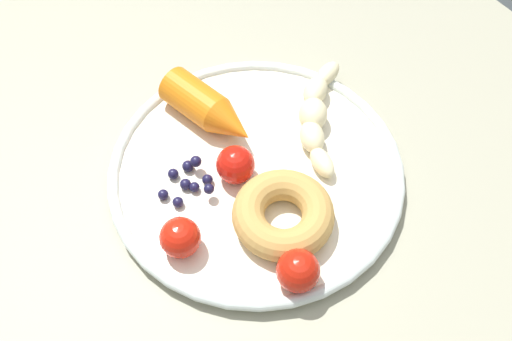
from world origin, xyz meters
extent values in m
cube|color=gray|center=(0.00, 0.00, 0.71)|extent=(0.92, 0.80, 0.03)
cube|color=gray|center=(-0.40, -0.34, 0.35)|extent=(0.05, 0.05, 0.70)
cylinder|color=#EFE8CF|center=(-0.06, 0.02, 0.73)|extent=(0.29, 0.29, 0.01)
torus|color=silver|center=(-0.06, 0.02, 0.74)|extent=(0.30, 0.30, 0.01)
ellipsoid|color=beige|center=(-0.19, -0.04, 0.75)|extent=(0.04, 0.03, 0.02)
ellipsoid|color=beige|center=(-0.16, -0.03, 0.75)|extent=(0.05, 0.04, 0.02)
ellipsoid|color=beige|center=(-0.14, 0.00, 0.76)|extent=(0.05, 0.05, 0.03)
ellipsoid|color=beige|center=(-0.12, 0.02, 0.75)|extent=(0.04, 0.04, 0.02)
ellipsoid|color=beige|center=(-0.11, 0.05, 0.75)|extent=(0.03, 0.04, 0.02)
cylinder|color=orange|center=(-0.05, -0.08, 0.76)|extent=(0.05, 0.07, 0.04)
cone|color=orange|center=(-0.06, -0.03, 0.76)|extent=(0.05, 0.05, 0.04)
torus|color=tan|center=(-0.04, 0.08, 0.76)|extent=(0.13, 0.13, 0.03)
sphere|color=#191638|center=(0.02, -0.03, 0.75)|extent=(0.01, 0.01, 0.01)
sphere|color=#191638|center=(0.00, -0.03, 0.75)|extent=(0.01, 0.01, 0.01)
sphere|color=#191638|center=(0.03, 0.01, 0.75)|extent=(0.01, 0.01, 0.01)
sphere|color=#191638|center=(0.04, -0.01, 0.75)|extent=(0.01, 0.01, 0.01)
sphere|color=#191638|center=(0.01, 0.00, 0.75)|extent=(0.01, 0.01, 0.01)
sphere|color=#191638|center=(0.01, -0.01, 0.75)|extent=(0.01, 0.01, 0.01)
sphere|color=#191638|center=(-0.01, 0.00, 0.75)|extent=(0.01, 0.01, 0.01)
sphere|color=#191638|center=(-0.01, -0.02, 0.76)|extent=(0.01, 0.01, 0.01)
sphere|color=#191638|center=(0.00, 0.02, 0.76)|extent=(0.01, 0.01, 0.01)
sphere|color=red|center=(0.05, 0.05, 0.76)|extent=(0.04, 0.04, 0.04)
sphere|color=red|center=(-0.03, 0.01, 0.76)|extent=(0.04, 0.04, 0.04)
sphere|color=red|center=(-0.02, 0.13, 0.76)|extent=(0.04, 0.04, 0.04)
camera|label=1|loc=(0.15, 0.31, 1.26)|focal=44.03mm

